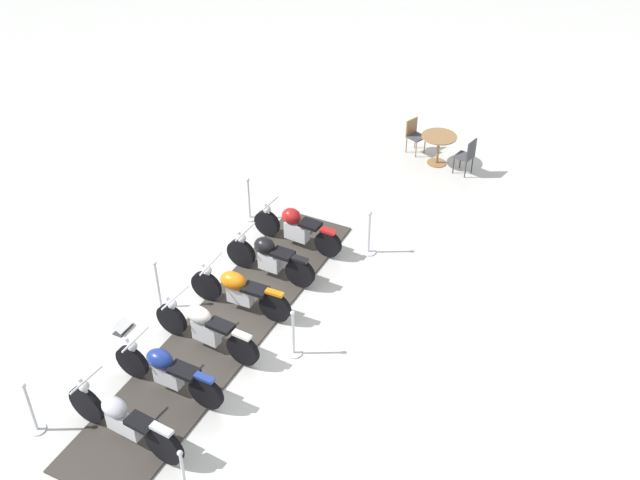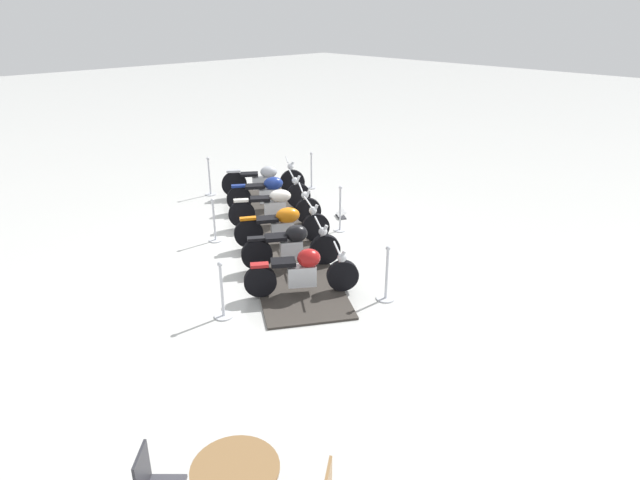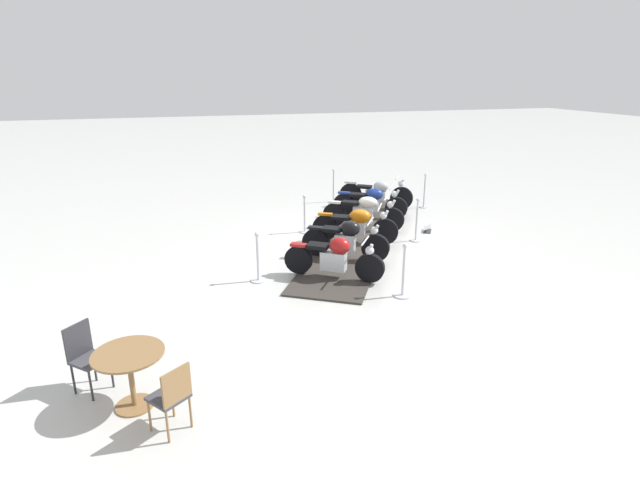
{
  "view_description": "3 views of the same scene",
  "coord_description": "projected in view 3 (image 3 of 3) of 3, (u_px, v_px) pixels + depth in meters",
  "views": [
    {
      "loc": [
        0.86,
        -11.02,
        10.07
      ],
      "look_at": [
        1.98,
        1.75,
        0.72
      ],
      "focal_mm": 43.15,
      "sensor_mm": 36.0,
      "label": 1
    },
    {
      "loc": [
        7.59,
        9.39,
        5.01
      ],
      "look_at": [
        0.57,
        2.01,
        0.67
      ],
      "focal_mm": 30.75,
      "sensor_mm": 36.0,
      "label": 2
    },
    {
      "loc": [
        4.65,
        11.8,
        4.14
      ],
      "look_at": [
        1.74,
        2.19,
        0.77
      ],
      "focal_mm": 28.16,
      "sensor_mm": 36.0,
      "label": 3
    }
  ],
  "objects": [
    {
      "name": "stanchion_right_rear",
      "position": [
        424.0,
        195.0,
        16.01
      ],
      "size": [
        0.28,
        0.28,
        1.1
      ],
      "color": "silver",
      "rests_on": "ground_plane"
    },
    {
      "name": "cafe_table",
      "position": [
        130.0,
        366.0,
        6.36
      ],
      "size": [
        0.9,
        0.9,
        0.79
      ],
      "color": "olive",
      "rests_on": "ground_plane"
    },
    {
      "name": "motorcycle_black",
      "position": [
        346.0,
        239.0,
        11.49
      ],
      "size": [
        1.79,
        1.23,
        0.94
      ],
      "rotation": [
        0.0,
        0.0,
        -3.72
      ],
      "color": "black",
      "rests_on": "display_platform"
    },
    {
      "name": "ground_plane",
      "position": [
        359.0,
        236.0,
        13.31
      ],
      "size": [
        80.0,
        80.0,
        0.0
      ],
      "primitive_type": "plane",
      "color": "silver"
    },
    {
      "name": "motorcycle_maroon",
      "position": [
        335.0,
        257.0,
        10.4
      ],
      "size": [
        1.85,
        1.34,
        0.9
      ],
      "rotation": [
        0.0,
        0.0,
        -3.75
      ],
      "color": "black",
      "rests_on": "display_platform"
    },
    {
      "name": "info_placard",
      "position": [
        427.0,
        230.0,
        13.69
      ],
      "size": [
        0.37,
        0.44,
        0.18
      ],
      "rotation": [
        0.0,
        0.0,
        1.02
      ],
      "color": "#333338",
      "rests_on": "ground_plane"
    },
    {
      "name": "motorcycle_copper",
      "position": [
        357.0,
        224.0,
        12.58
      ],
      "size": [
        1.95,
        1.24,
        0.96
      ],
      "rotation": [
        0.0,
        0.0,
        -3.66
      ],
      "color": "black",
      "rests_on": "display_platform"
    },
    {
      "name": "cafe_chair_near_table",
      "position": [
        172.0,
        395.0,
        5.92
      ],
      "size": [
        0.56,
        0.56,
        0.91
      ],
      "rotation": [
        0.0,
        0.0,
        -0.93
      ],
      "color": "olive",
      "rests_on": "ground_plane"
    },
    {
      "name": "cafe_chair_across_table",
      "position": [
        85.0,
        354.0,
        6.73
      ],
      "size": [
        0.57,
        0.57,
        0.97
      ],
      "rotation": [
        0.0,
        0.0,
        2.38
      ],
      "color": "#2D2D33",
      "rests_on": "ground_plane"
    },
    {
      "name": "motorcycle_navy",
      "position": [
        371.0,
        201.0,
        14.78
      ],
      "size": [
        1.93,
        1.29,
        0.96
      ],
      "rotation": [
        0.0,
        0.0,
        -3.71
      ],
      "color": "black",
      "rests_on": "display_platform"
    },
    {
      "name": "stanchion_right_front",
      "position": [
        403.0,
        280.0,
        9.66
      ],
      "size": [
        0.35,
        0.35,
        1.08
      ],
      "color": "silver",
      "rests_on": "ground_plane"
    },
    {
      "name": "motorcycle_chrome",
      "position": [
        377.0,
        193.0,
        15.88
      ],
      "size": [
        1.98,
        1.47,
        1.03
      ],
      "rotation": [
        0.0,
        0.0,
        -3.77
      ],
      "color": "black",
      "rests_on": "display_platform"
    },
    {
      "name": "stanchion_left_mid",
      "position": [
        305.0,
        220.0,
        13.55
      ],
      "size": [
        0.31,
        0.31,
        1.04
      ],
      "color": "silver",
      "rests_on": "ground_plane"
    },
    {
      "name": "display_platform",
      "position": [
        359.0,
        235.0,
        13.3
      ],
      "size": [
        5.61,
        7.81,
        0.04
      ],
      "primitive_type": "cube",
      "rotation": [
        0.0,
        0.0,
        -2.12
      ],
      "color": "#38332D",
      "rests_on": "ground_plane"
    },
    {
      "name": "motorcycle_cream",
      "position": [
        364.0,
        211.0,
        13.68
      ],
      "size": [
        1.93,
        1.4,
        0.95
      ],
      "rotation": [
        0.0,
        0.0,
        -3.75
      ],
      "color": "black",
      "rests_on": "display_platform"
    },
    {
      "name": "stanchion_left_front",
      "position": [
        258.0,
        266.0,
        10.36
      ],
      "size": [
        0.33,
        0.33,
        1.06
      ],
      "color": "silver",
      "rests_on": "ground_plane"
    },
    {
      "name": "stanchion_right_mid",
      "position": [
        416.0,
        226.0,
        12.83
      ],
      "size": [
        0.3,
        0.3,
        1.14
      ],
      "color": "silver",
      "rests_on": "ground_plane"
    },
    {
      "name": "stanchion_left_rear",
      "position": [
        333.0,
        191.0,
        16.73
      ],
      "size": [
        0.32,
        0.32,
        1.11
      ],
      "color": "silver",
      "rests_on": "ground_plane"
    }
  ]
}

